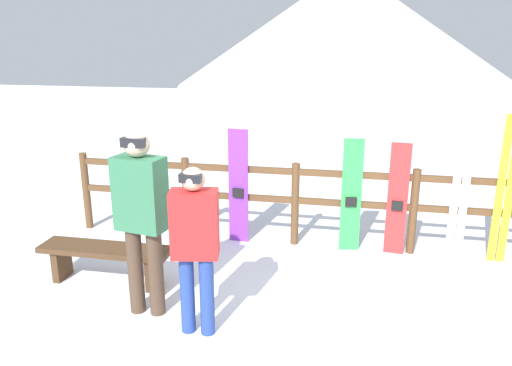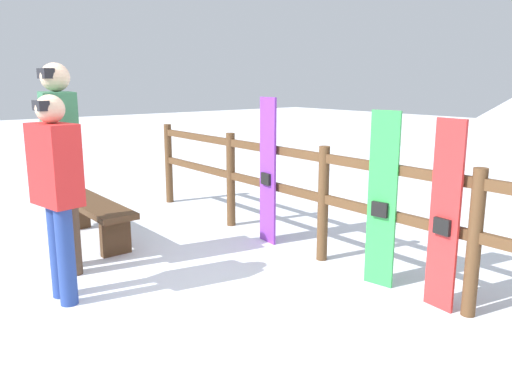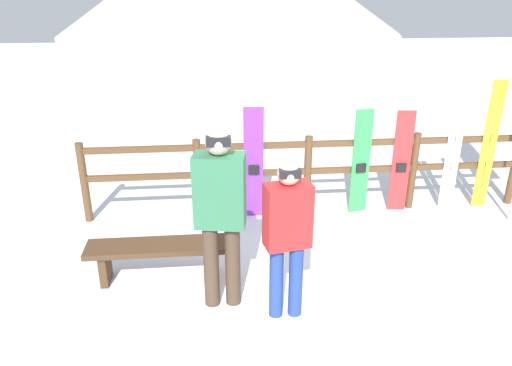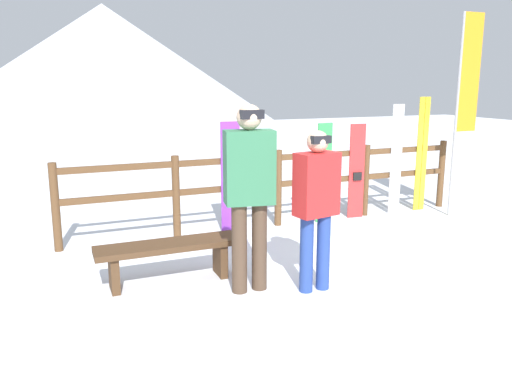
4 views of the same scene
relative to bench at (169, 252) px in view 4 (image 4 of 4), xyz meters
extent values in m
plane|color=white|center=(1.89, -0.17, -0.32)|extent=(40.00, 40.00, 0.00)
cone|color=silver|center=(1.89, 23.46, 2.68)|extent=(18.00, 18.00, 6.00)
cylinder|color=brown|center=(-1.03, 1.46, 0.22)|extent=(0.10, 0.10, 1.08)
cylinder|color=brown|center=(0.43, 1.46, 0.22)|extent=(0.10, 0.10, 1.08)
cylinder|color=brown|center=(1.89, 1.46, 0.22)|extent=(0.10, 0.10, 1.08)
cylinder|color=brown|center=(3.35, 1.46, 0.22)|extent=(0.10, 0.10, 1.08)
cylinder|color=brown|center=(4.80, 1.46, 0.22)|extent=(0.10, 0.10, 1.08)
cube|color=brown|center=(1.89, 1.46, 0.28)|extent=(5.83, 0.05, 0.08)
cube|color=brown|center=(1.89, 1.46, 0.65)|extent=(5.83, 0.05, 0.08)
cube|color=#4C331E|center=(0.00, 0.00, 0.07)|extent=(1.45, 0.36, 0.06)
cube|color=#4C331E|center=(-0.54, 0.00, -0.14)|extent=(0.08, 0.29, 0.36)
cube|color=#4C331E|center=(0.54, 0.00, -0.14)|extent=(0.08, 0.29, 0.36)
cylinder|color=#4C3828|center=(0.58, -0.49, 0.12)|extent=(0.15, 0.15, 0.88)
cylinder|color=#4C3828|center=(0.79, -0.49, 0.12)|extent=(0.15, 0.15, 0.88)
cube|color=#33724C|center=(0.68, -0.49, 0.90)|extent=(0.50, 0.33, 0.69)
sphere|color=#D8B293|center=(0.68, -0.49, 1.37)|extent=(0.24, 0.24, 0.24)
cube|color=black|center=(0.68, -0.56, 1.40)|extent=(0.21, 0.08, 0.08)
cylinder|color=navy|center=(1.18, -0.73, 0.06)|extent=(0.13, 0.13, 0.76)
cylinder|color=navy|center=(1.36, -0.73, 0.06)|extent=(0.13, 0.13, 0.76)
cube|color=red|center=(1.27, -0.73, 0.74)|extent=(0.44, 0.30, 0.60)
sphere|color=#D8B293|center=(1.27, -0.73, 1.14)|extent=(0.21, 0.21, 0.21)
cube|color=black|center=(1.27, -0.79, 1.17)|extent=(0.18, 0.07, 0.07)
cube|color=purple|center=(1.16, 1.40, 0.43)|extent=(0.26, 0.05, 1.50)
cube|color=black|center=(1.16, 1.38, 0.36)|extent=(0.14, 0.04, 0.12)
cube|color=green|center=(2.59, 1.40, 0.40)|extent=(0.25, 0.07, 1.44)
cube|color=black|center=(2.59, 1.38, 0.33)|extent=(0.14, 0.05, 0.12)
cube|color=red|center=(3.14, 1.40, 0.38)|extent=(0.24, 0.05, 1.41)
cube|color=black|center=(3.14, 1.38, 0.31)|extent=(0.14, 0.04, 0.12)
cube|color=white|center=(3.79, 1.41, 0.52)|extent=(0.09, 0.02, 1.68)
cube|color=white|center=(3.90, 1.41, 0.52)|extent=(0.09, 0.02, 1.68)
cube|color=yellow|center=(4.28, 1.41, 0.57)|extent=(0.09, 0.02, 1.78)
cube|color=yellow|center=(4.39, 1.41, 0.57)|extent=(0.09, 0.02, 1.78)
cylinder|color=#99999E|center=(4.54, 0.96, 1.17)|extent=(0.04, 0.04, 2.99)
cube|color=orange|center=(4.74, 0.96, 1.81)|extent=(0.36, 0.01, 1.70)
camera|label=1|loc=(2.57, -4.56, 2.31)|focal=35.00mm
camera|label=2|loc=(5.00, -1.82, 1.35)|focal=35.00mm
camera|label=3|loc=(0.62, -4.62, 2.74)|focal=35.00mm
camera|label=4|loc=(-1.00, -4.76, 1.69)|focal=35.00mm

